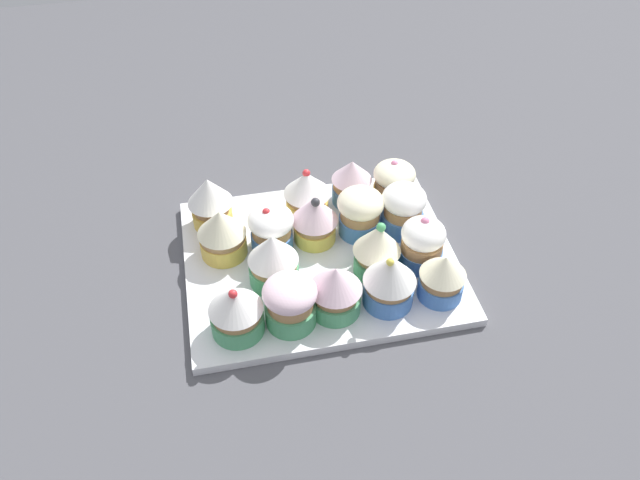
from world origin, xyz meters
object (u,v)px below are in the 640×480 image
object	(u,v)px
baking_tray	(320,260)
cupcake_1	(290,302)
cupcake_2	(333,289)
cupcake_3	(390,279)
cupcake_4	(443,276)
cupcake_7	(422,243)
cupcake_13	(210,201)
cupcake_8	(222,232)
cupcake_11	(360,212)
cupcake_9	(271,228)
cupcake_5	(273,259)
cupcake_14	(310,192)
cupcake_6	(377,248)
cupcake_10	(314,218)
cupcake_12	(403,208)
cupcake_15	(352,181)
cupcake_16	(394,182)
cupcake_0	(236,310)

from	to	relation	value
baking_tray	cupcake_1	xyz separation A→B (cm)	(-5.49, -9.67, 4.06)
cupcake_2	cupcake_3	xyz separation A→B (cm)	(6.73, -0.13, 0.37)
cupcake_3	cupcake_4	distance (cm)	6.57
cupcake_7	cupcake_13	xyz separation A→B (cm)	(-25.41, 12.81, 0.60)
cupcake_8	cupcake_11	world-z (taller)	cupcake_8
cupcake_7	cupcake_9	size ratio (longest dim) A/B	1.10
cupcake_5	cupcake_3	bearing A→B (deg)	-25.24
cupcake_3	cupcake_8	xyz separation A→B (cm)	(-18.59, 12.33, -0.31)
cupcake_11	cupcake_14	size ratio (longest dim) A/B	0.94
cupcake_1	cupcake_9	world-z (taller)	same
cupcake_3	cupcake_13	xyz separation A→B (cm)	(-19.53, 18.31, 0.16)
baking_tray	cupcake_6	distance (cm)	8.70
cupcake_8	cupcake_10	bearing A→B (deg)	0.76
cupcake_3	cupcake_5	bearing A→B (deg)	154.76
cupcake_5	cupcake_9	bearing A→B (deg)	83.97
baking_tray	cupcake_10	world-z (taller)	cupcake_10
cupcake_10	cupcake_12	bearing A→B (deg)	-2.08
cupcake_7	cupcake_12	distance (cm)	6.58
baking_tray	cupcake_4	bearing A→B (deg)	-35.59
cupcake_4	cupcake_6	distance (cm)	8.66
cupcake_5	cupcake_2	bearing A→B (deg)	-43.93
cupcake_9	cupcake_12	xyz separation A→B (cm)	(17.64, -0.22, 0.40)
cupcake_4	cupcake_11	xyz separation A→B (cm)	(-6.88, 12.88, 0.29)
cupcake_14	cupcake_15	bearing A→B (deg)	11.72
cupcake_12	cupcake_3	bearing A→B (deg)	-114.05
cupcake_5	cupcake_13	size ratio (longest dim) A/B	1.00
baking_tray	cupcake_13	world-z (taller)	cupcake_13
cupcake_9	cupcake_13	distance (cm)	9.48
cupcake_13	cupcake_14	world-z (taller)	cupcake_13
cupcake_4	cupcake_5	size ratio (longest dim) A/B	0.86
cupcake_5	cupcake_13	bearing A→B (deg)	118.43
cupcake_3	cupcake_5	distance (cm)	14.28
cupcake_15	cupcake_16	xyz separation A→B (cm)	(5.82, -1.05, -0.31)
cupcake_2	cupcake_8	world-z (taller)	same
cupcake_7	cupcake_15	xyz separation A→B (cm)	(-5.79, 13.61, 0.05)
cupcake_11	cupcake_0	bearing A→B (deg)	-143.49
cupcake_6	cupcake_14	bearing A→B (deg)	115.43
cupcake_4	cupcake_7	bearing A→B (deg)	96.60
cupcake_8	cupcake_10	world-z (taller)	cupcake_10
cupcake_9	cupcake_8	bearing A→B (deg)	179.50
cupcake_0	cupcake_15	distance (cm)	26.87
cupcake_4	cupcake_5	world-z (taller)	cupcake_5
cupcake_5	cupcake_11	distance (cm)	14.18
cupcake_0	cupcake_5	size ratio (longest dim) A/B	0.97
cupcake_8	cupcake_13	size ratio (longest dim) A/B	0.92
cupcake_0	cupcake_11	distance (cm)	22.22
cupcake_10	cupcake_11	xyz separation A→B (cm)	(6.28, 0.15, -0.14)
cupcake_5	cupcake_15	world-z (taller)	cupcake_5
cupcake_12	cupcake_15	world-z (taller)	cupcake_12
cupcake_2	cupcake_7	world-z (taller)	cupcake_7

